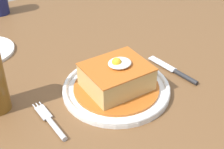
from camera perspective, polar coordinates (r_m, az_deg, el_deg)
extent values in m
cube|color=brown|center=(0.98, -2.12, 2.35)|extent=(1.26, 1.06, 0.04)
cylinder|color=brown|center=(1.76, 6.09, 4.05)|extent=(0.07, 0.07, 0.70)
cylinder|color=white|center=(0.82, 0.75, -2.66)|extent=(0.26, 0.26, 0.01)
torus|color=white|center=(0.82, 0.75, -2.26)|extent=(0.26, 0.26, 0.01)
cylinder|color=#B75B1E|center=(0.82, 0.75, -2.22)|extent=(0.21, 0.21, 0.01)
cube|color=tan|center=(0.80, 0.77, -0.43)|extent=(0.15, 0.12, 0.06)
cube|color=#B75B1E|center=(0.78, 0.79, 1.35)|extent=(0.15, 0.13, 0.00)
ellipsoid|color=white|center=(0.78, 1.33, 1.97)|extent=(0.06, 0.05, 0.01)
sphere|color=yellow|center=(0.78, 0.79, 2.05)|extent=(0.02, 0.02, 0.02)
cylinder|color=silver|center=(0.73, -9.46, -9.14)|extent=(0.02, 0.08, 0.01)
cube|color=silver|center=(0.77, -11.65, -6.35)|extent=(0.02, 0.05, 0.00)
cylinder|color=silver|center=(0.80, -11.91, -5.15)|extent=(0.00, 0.03, 0.00)
cylinder|color=silver|center=(0.79, -12.43, -5.35)|extent=(0.00, 0.03, 0.00)
cylinder|color=silver|center=(0.79, -12.95, -5.56)|extent=(0.00, 0.03, 0.00)
cylinder|color=#262628|center=(0.89, 12.45, -0.41)|extent=(0.02, 0.08, 0.01)
cube|color=silver|center=(0.93, 8.56, 1.83)|extent=(0.03, 0.09, 0.00)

